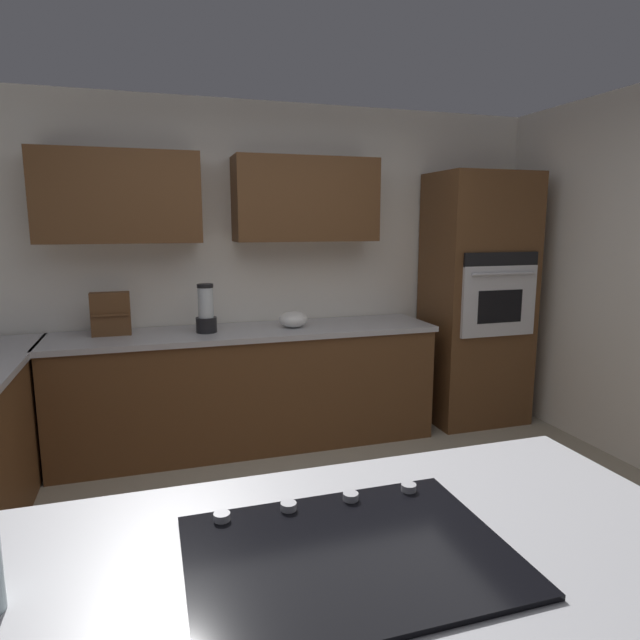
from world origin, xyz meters
name	(u,v)px	position (x,y,z in m)	size (l,w,h in m)	color
ground_plane	(334,577)	(0.00, 0.00, 0.00)	(14.00, 14.00, 0.00)	#9E937F
wall_back	(243,256)	(0.06, -2.05, 1.43)	(6.00, 0.44, 2.60)	white
lower_cabinets_back	(249,390)	(0.10, -1.72, 0.43)	(2.80, 0.60, 0.86)	brown
countertop_back	(248,332)	(0.10, -1.72, 0.88)	(2.84, 0.64, 0.04)	#B2B2B7
island_top	(349,565)	(0.36, 1.15, 0.88)	(1.92, 0.97, 0.04)	#B2B2B7
wall_oven	(477,300)	(-1.85, -1.72, 1.04)	(0.80, 0.66, 2.08)	brown
cooktop	(348,553)	(0.36, 1.14, 0.91)	(0.76, 0.56, 0.03)	black
blender	(206,312)	(0.40, -1.71, 1.05)	(0.15, 0.15, 0.35)	black
mixing_bowl	(293,319)	(-0.25, -1.71, 0.96)	(0.22, 0.22, 0.12)	white
spice_rack	(111,314)	(1.05, -1.80, 1.05)	(0.26, 0.11, 0.31)	brown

